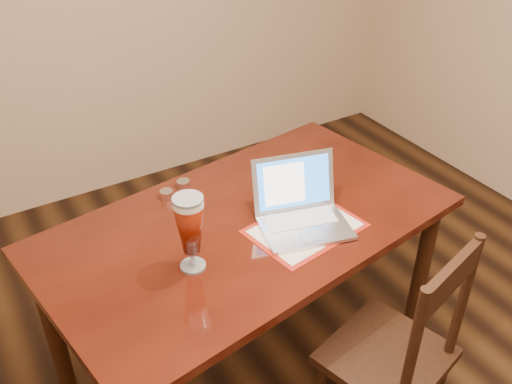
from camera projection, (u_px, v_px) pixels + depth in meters
room_shell at (380, 52)px, 1.43m from camera, size 4.51×5.01×2.71m
dining_table at (248, 238)px, 2.46m from camera, size 1.87×1.24×1.14m
dining_chair at (396, 355)px, 2.23m from camera, size 0.55×0.53×1.06m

